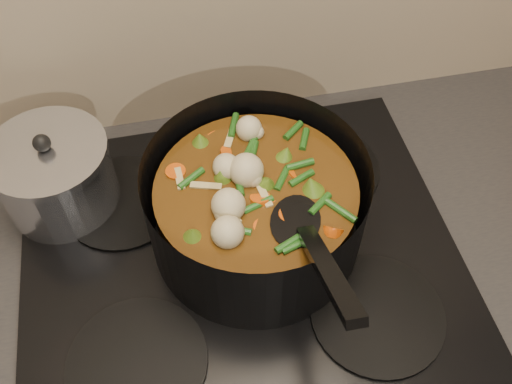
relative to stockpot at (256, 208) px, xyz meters
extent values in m
cube|color=brown|center=(-0.03, -0.03, -0.57)|extent=(2.60, 0.60, 0.86)
cube|color=black|center=(-0.03, -0.03, -0.11)|extent=(2.64, 0.64, 0.05)
cube|color=black|center=(-0.03, -0.03, -0.08)|extent=(0.62, 0.54, 0.02)
cylinder|color=black|center=(-0.19, -0.16, -0.07)|extent=(0.18, 0.18, 0.01)
cylinder|color=black|center=(0.13, -0.16, -0.07)|extent=(0.18, 0.18, 0.01)
cylinder|color=black|center=(-0.19, 0.10, -0.07)|extent=(0.18, 0.18, 0.01)
cylinder|color=black|center=(0.13, 0.10, -0.07)|extent=(0.18, 0.18, 0.01)
cylinder|color=black|center=(0.00, 0.00, 0.00)|extent=(0.35, 0.35, 0.15)
cylinder|color=black|center=(0.00, 0.00, -0.06)|extent=(0.29, 0.29, 0.01)
cylinder|color=#502B0D|center=(0.00, 0.00, -0.01)|extent=(0.27, 0.27, 0.10)
cylinder|color=#E0580A|center=(0.04, 0.00, 0.04)|extent=(0.03, 0.03, 0.03)
cylinder|color=#E0580A|center=(0.04, 0.06, 0.04)|extent=(0.04, 0.04, 0.03)
cylinder|color=#E0580A|center=(-0.03, 0.10, 0.04)|extent=(0.04, 0.04, 0.03)
cylinder|color=#E0580A|center=(-0.05, 0.02, 0.04)|extent=(0.03, 0.04, 0.03)
cylinder|color=#E0580A|center=(-0.07, -0.05, 0.04)|extent=(0.04, 0.04, 0.03)
cylinder|color=#E0580A|center=(0.00, -0.04, 0.04)|extent=(0.04, 0.04, 0.03)
cylinder|color=#E0580A|center=(0.06, -0.04, 0.04)|extent=(0.04, 0.04, 0.03)
cylinder|color=#E0580A|center=(0.10, 0.03, 0.04)|extent=(0.04, 0.03, 0.03)
cylinder|color=#E0580A|center=(0.02, 0.05, 0.04)|extent=(0.04, 0.04, 0.03)
cylinder|color=#E0580A|center=(-0.05, 0.07, 0.04)|extent=(0.04, 0.04, 0.03)
cylinder|color=#E0580A|center=(-0.04, 0.00, 0.04)|extent=(0.03, 0.03, 0.03)
sphere|color=beige|center=(0.06, 0.00, 0.05)|extent=(0.04, 0.04, 0.04)
sphere|color=beige|center=(0.00, 0.06, 0.05)|extent=(0.04, 0.04, 0.04)
sphere|color=beige|center=(-0.06, -0.01, 0.05)|extent=(0.04, 0.04, 0.04)
sphere|color=beige|center=(0.01, -0.06, 0.05)|extent=(0.04, 0.04, 0.04)
sphere|color=beige|center=(0.06, 0.01, 0.05)|extent=(0.04, 0.04, 0.04)
cone|color=#578020|center=(-0.07, -0.05, 0.05)|extent=(0.04, 0.04, 0.04)
cone|color=#578020|center=(0.03, -0.08, 0.05)|extent=(0.04, 0.04, 0.04)
cone|color=#578020|center=(0.09, 0.01, 0.05)|extent=(0.04, 0.04, 0.04)
cone|color=#578020|center=(0.02, 0.08, 0.05)|extent=(0.04, 0.04, 0.04)
cone|color=#578020|center=(-0.07, 0.05, 0.05)|extent=(0.04, 0.04, 0.04)
cone|color=#578020|center=(-0.07, -0.06, 0.05)|extent=(0.04, 0.04, 0.04)
cone|color=#578020|center=(0.03, -0.08, 0.05)|extent=(0.04, 0.04, 0.04)
cylinder|color=#205D1B|center=(0.03, 0.03, 0.05)|extent=(0.01, 0.04, 0.01)
cylinder|color=#205D1B|center=(0.00, 0.10, 0.05)|extent=(0.04, 0.03, 0.01)
cylinder|color=#205D1B|center=(-0.06, 0.06, 0.05)|extent=(0.04, 0.02, 0.01)
cylinder|color=#205D1B|center=(-0.06, 0.01, 0.05)|extent=(0.03, 0.04, 0.01)
cylinder|color=#205D1B|center=(-0.04, -0.03, 0.05)|extent=(0.03, 0.04, 0.01)
cylinder|color=#205D1B|center=(-0.01, -0.10, 0.05)|extent=(0.04, 0.02, 0.01)
cylinder|color=#205D1B|center=(0.05, -0.07, 0.05)|extent=(0.04, 0.03, 0.01)
cylinder|color=#205D1B|center=(0.06, -0.01, 0.05)|extent=(0.01, 0.04, 0.01)
cylinder|color=#205D1B|center=(0.04, 0.03, 0.05)|extent=(0.04, 0.03, 0.01)
cylinder|color=#205D1B|center=(0.02, 0.10, 0.05)|extent=(0.04, 0.02, 0.01)
cylinder|color=#205D1B|center=(-0.04, 0.07, 0.05)|extent=(0.03, 0.04, 0.01)
cylinder|color=#205D1B|center=(-0.06, 0.02, 0.05)|extent=(0.03, 0.04, 0.01)
cylinder|color=#205D1B|center=(-0.04, -0.02, 0.05)|extent=(0.04, 0.02, 0.01)
cylinder|color=#205D1B|center=(-0.03, -0.10, 0.05)|extent=(0.04, 0.03, 0.01)
cylinder|color=#205D1B|center=(0.04, -0.08, 0.05)|extent=(0.01, 0.04, 0.01)
cylinder|color=#205D1B|center=(0.06, -0.02, 0.05)|extent=(0.04, 0.03, 0.01)
cube|color=tan|center=(-0.07, -0.01, 0.05)|extent=(0.04, 0.01, 0.00)
cube|color=tan|center=(0.01, -0.07, 0.05)|extent=(0.02, 0.04, 0.00)
cube|color=tan|center=(0.07, 0.02, 0.05)|extent=(0.04, 0.03, 0.00)
cube|color=tan|center=(-0.02, 0.07, 0.05)|extent=(0.04, 0.04, 0.00)
cube|color=tan|center=(-0.07, -0.02, 0.05)|extent=(0.03, 0.04, 0.00)
ellipsoid|color=black|center=(0.04, -0.06, 0.04)|extent=(0.09, 0.10, 0.01)
cube|color=black|center=(0.04, -0.17, 0.10)|extent=(0.03, 0.18, 0.11)
cylinder|color=silver|center=(-0.27, 0.13, -0.02)|extent=(0.17, 0.17, 0.10)
cylinder|color=silver|center=(-0.27, 0.13, 0.04)|extent=(0.17, 0.17, 0.01)
sphere|color=black|center=(-0.27, 0.13, 0.06)|extent=(0.02, 0.02, 0.02)
camera|label=1|loc=(-0.10, -0.45, 0.64)|focal=40.00mm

